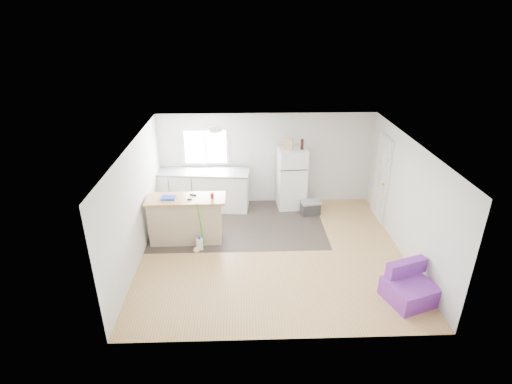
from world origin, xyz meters
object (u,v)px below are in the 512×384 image
purple_seat (409,288)px  blue_tray (168,198)px  kitchen_cabinets (204,189)px  red_cup (212,195)px  cleaner_jug (200,244)px  mop (198,242)px  bottle_right (302,144)px  peninsula (186,219)px  bottle_left (302,145)px  cooler (310,207)px  cardboard_box (289,144)px  refrigerator (292,178)px

purple_seat → blue_tray: bearing=135.6°
kitchen_cabinets → red_cup: size_ratio=19.65×
purple_seat → cleaner_jug: size_ratio=3.15×
mop → blue_tray: (-0.62, 0.46, 0.83)m
kitchen_cabinets → bottle_right: bottle_right is taller
peninsula → bottle_right: bearing=29.5°
bottle_left → kitchen_cabinets: bearing=178.7°
kitchen_cabinets → cooler: kitchen_cabinets is taller
cardboard_box → bottle_right: cardboard_box is taller
cooler → purple_seat: bearing=-80.0°
mop → bottle_right: (2.45, 2.08, 1.48)m
cooler → cardboard_box: (-0.56, 0.38, 1.55)m
kitchen_cabinets → cardboard_box: size_ratio=7.86×
peninsula → bottle_right: bottle_right is taller
purple_seat → cleaner_jug: (-3.87, 1.74, -0.10)m
refrigerator → blue_tray: (-2.84, -1.63, 0.27)m
peninsula → bottle_right: 3.38m
red_cup → cardboard_box: size_ratio=0.40×
kitchen_cabinets → blue_tray: size_ratio=7.86×
mop → bottle_right: 3.53m
mop → peninsula: bearing=129.7°
red_cup → kitchen_cabinets: bearing=101.4°
cleaner_jug → red_cup: 1.08m
blue_tray → cardboard_box: (2.73, 1.56, 0.67)m
peninsula → red_cup: bearing=-2.6°
red_cup → bottle_right: bottle_right is taller
kitchen_cabinets → red_cup: kitchen_cabinets is taller
cardboard_box → peninsula: bearing=-147.4°
kitchen_cabinets → cardboard_box: cardboard_box is taller
mop → red_cup: size_ratio=9.83×
purple_seat → cardboard_box: bearing=96.7°
bottle_left → red_cup: bearing=-143.7°
blue_tray → cardboard_box: bearing=29.7°
refrigerator → cardboard_box: (-0.11, -0.07, 0.94)m
red_cup → blue_tray: bearing=-180.0°
red_cup → purple_seat: bearing=-30.7°
mop → bottle_left: (2.44, 2.02, 1.48)m
kitchen_cabinets → mop: 2.10m
blue_tray → bottle_left: size_ratio=1.20×
purple_seat → mop: bearing=137.6°
refrigerator → red_cup: 2.53m
cardboard_box → kitchen_cabinets: bearing=178.3°
bottle_left → bottle_right: same height
purple_seat → cooler: bearing=91.2°
cooler → cleaner_jug: (-2.64, -1.57, -0.05)m
cooler → blue_tray: (-3.29, -1.18, 0.88)m
peninsula → cleaner_jug: 0.65m
mop → blue_tray: 1.13m
refrigerator → blue_tray: size_ratio=5.28×
mop → cardboard_box: bearing=52.4°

